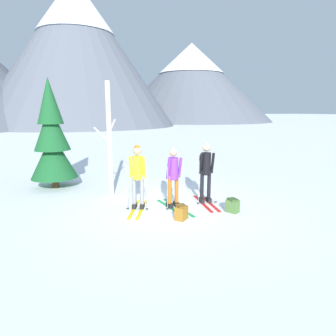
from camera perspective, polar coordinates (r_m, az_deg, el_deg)
name	(u,v)px	position (r m, az deg, el deg)	size (l,w,h in m)	color
ground_plane	(171,205)	(8.55, 0.60, -7.26)	(400.00, 400.00, 0.00)	white
skier_in_yellow	(138,174)	(8.00, -6.02, -1.14)	(0.93, 1.56, 1.81)	yellow
skier_in_purple	(173,175)	(8.07, 1.06, -1.37)	(0.61, 1.77, 1.74)	green
skier_in_black	(206,168)	(8.57, 7.46, -0.09)	(0.60, 1.63, 1.83)	red
pine_tree_near	(52,139)	(10.88, -21.91, 5.37)	(1.59, 1.59, 3.83)	#51381E
birch_tree_tall	(109,140)	(9.31, -11.49, 5.48)	(0.79, 0.57, 3.60)	silver
backpack_on_snow_front	(233,206)	(8.09, 12.62, -7.23)	(0.36, 0.40, 0.38)	#4C7238
backpack_on_snow_beside	(181,212)	(7.40, 2.65, -8.73)	(0.40, 0.39, 0.38)	#99661E
mountain_ridge_distant	(73,66)	(62.65, -18.19, 18.53)	(95.23, 53.34, 24.95)	slate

